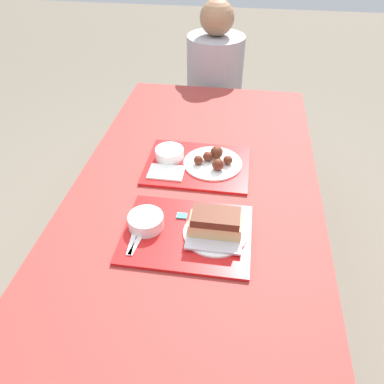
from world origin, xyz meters
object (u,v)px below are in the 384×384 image
(bowl_coleslaw_far, at_px, (170,153))
(person_seated_across, at_px, (215,70))
(tray_near, at_px, (187,234))
(bowl_coleslaw_near, at_px, (146,221))
(tray_far, at_px, (197,165))
(brisket_sandwich_plate, at_px, (215,226))
(wings_plate_far, at_px, (214,161))

(bowl_coleslaw_far, xyz_separation_m, person_seated_across, (0.09, 0.98, -0.02))
(tray_near, bearing_deg, bowl_coleslaw_near, 176.23)
(tray_far, xyz_separation_m, brisket_sandwich_plate, (0.11, -0.39, 0.04))
(bowl_coleslaw_near, distance_m, brisket_sandwich_plate, 0.23)
(brisket_sandwich_plate, xyz_separation_m, wings_plate_far, (-0.05, 0.40, -0.02))
(tray_near, relative_size, brisket_sandwich_plate, 2.01)
(person_seated_across, bearing_deg, brisket_sandwich_plate, -84.26)
(bowl_coleslaw_near, relative_size, wings_plate_far, 0.49)
(brisket_sandwich_plate, bearing_deg, tray_near, -176.10)
(bowl_coleslaw_far, relative_size, person_seated_across, 0.17)
(wings_plate_far, bearing_deg, bowl_coleslaw_far, 175.50)
(tray_far, xyz_separation_m, bowl_coleslaw_far, (-0.12, 0.02, 0.03))
(bowl_coleslaw_near, relative_size, bowl_coleslaw_far, 1.00)
(tray_near, xyz_separation_m, bowl_coleslaw_near, (-0.14, 0.01, 0.03))
(bowl_coleslaw_far, bearing_deg, brisket_sandwich_plate, -60.60)
(tray_near, height_order, bowl_coleslaw_far, bowl_coleslaw_far)
(tray_near, distance_m, person_seated_across, 1.40)
(wings_plate_far, bearing_deg, tray_far, -171.88)
(bowl_coleslaw_near, distance_m, bowl_coleslaw_far, 0.41)
(tray_near, height_order, wings_plate_far, wings_plate_far)
(tray_far, relative_size, wings_plate_far, 1.75)
(tray_far, bearing_deg, tray_near, -87.25)
(bowl_coleslaw_far, height_order, wings_plate_far, wings_plate_far)
(tray_far, distance_m, bowl_coleslaw_near, 0.40)
(tray_near, relative_size, person_seated_across, 0.61)
(bowl_coleslaw_near, relative_size, person_seated_across, 0.17)
(brisket_sandwich_plate, bearing_deg, bowl_coleslaw_near, 179.29)
(wings_plate_far, distance_m, person_seated_across, 1.00)
(bowl_coleslaw_near, bearing_deg, tray_near, -3.77)
(tray_near, bearing_deg, tray_far, 92.75)
(tray_far, bearing_deg, bowl_coleslaw_far, 168.78)
(brisket_sandwich_plate, relative_size, wings_plate_far, 0.87)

